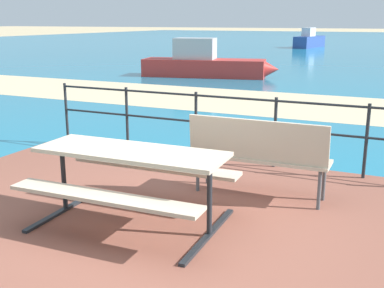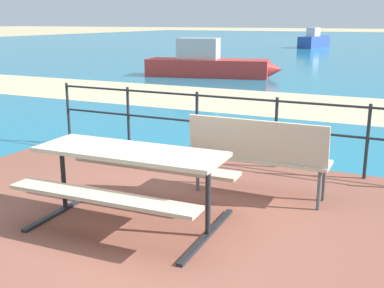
# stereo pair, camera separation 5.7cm
# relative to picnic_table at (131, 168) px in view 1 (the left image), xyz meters

# --- Properties ---
(ground_plane) EXTENTS (240.00, 240.00, 0.00)m
(ground_plane) POSITION_rel_picnic_table_xyz_m (0.19, -0.02, -0.63)
(ground_plane) COLOR tan
(patio_paving) EXTENTS (6.40, 5.20, 0.06)m
(patio_paving) POSITION_rel_picnic_table_xyz_m (0.19, -0.02, -0.60)
(patio_paving) COLOR brown
(patio_paving) RESTS_ON ground
(beach_strip) EXTENTS (54.00, 3.70, 0.01)m
(beach_strip) POSITION_rel_picnic_table_xyz_m (0.19, 7.85, -0.63)
(beach_strip) COLOR beige
(beach_strip) RESTS_ON ground
(picnic_table) EXTENTS (1.92, 1.33, 0.75)m
(picnic_table) POSITION_rel_picnic_table_xyz_m (0.00, 0.00, 0.00)
(picnic_table) COLOR #BCAD93
(picnic_table) RESTS_ON patio_paving
(park_bench) EXTENTS (1.57, 0.43, 0.93)m
(park_bench) POSITION_rel_picnic_table_xyz_m (0.92, 1.18, -0.02)
(park_bench) COLOR #BCAD93
(park_bench) RESTS_ON patio_paving
(railing_fence) EXTENTS (5.94, 0.04, 0.97)m
(railing_fence) POSITION_rel_picnic_table_xyz_m (0.19, 2.43, 0.04)
(railing_fence) COLOR #1E2328
(railing_fence) RESTS_ON patio_paving
(boat_near) EXTENTS (1.65, 4.62, 1.46)m
(boat_near) POSITION_rel_picnic_table_xyz_m (-4.91, 33.49, -0.12)
(boat_near) COLOR #2D478C
(boat_near) RESTS_ON sea_water
(boat_far) EXTENTS (5.01, 2.13, 1.38)m
(boat_far) POSITION_rel_picnic_table_xyz_m (-4.58, 12.45, -0.15)
(boat_far) COLOR red
(boat_far) RESTS_ON sea_water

